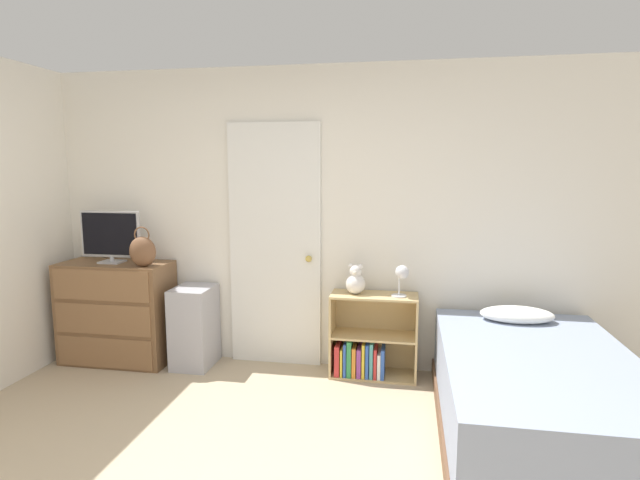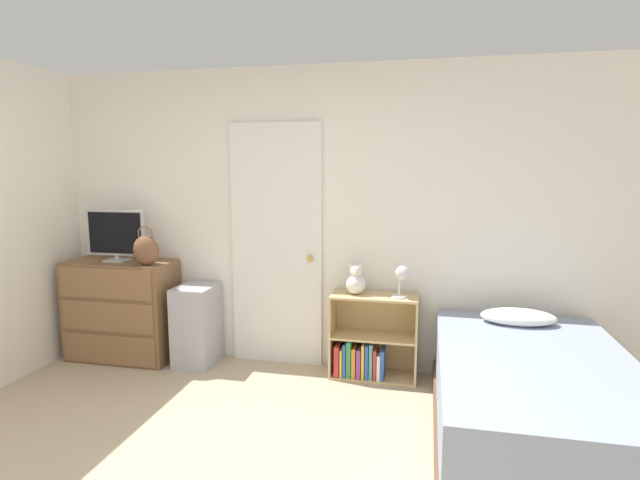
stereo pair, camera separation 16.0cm
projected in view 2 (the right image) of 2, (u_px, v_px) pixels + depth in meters
wall_back at (292, 219)px, 4.30m from camera, size 10.00×0.06×2.55m
door_closed at (277, 246)px, 4.31m from camera, size 0.80×0.09×2.09m
dresser at (122, 310)px, 4.48m from camera, size 0.95×0.44×0.89m
tv at (116, 235)px, 4.39m from camera, size 0.55×0.16×0.45m
handbag at (146, 250)px, 4.22m from camera, size 0.23×0.14×0.34m
storage_bin at (197, 325)px, 4.36m from camera, size 0.32×0.40×0.70m
bookshelf at (368, 346)px, 4.11m from camera, size 0.71×0.30×0.69m
teddy_bear at (356, 281)px, 4.05m from camera, size 0.16×0.16×0.25m
desk_lamp at (402, 276)px, 3.92m from camera, size 0.14×0.13×0.26m
bed at (534, 401)px, 3.08m from camera, size 1.20×1.95×0.68m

